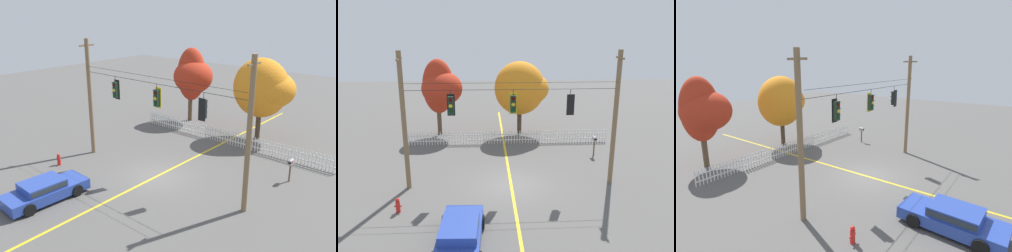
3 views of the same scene
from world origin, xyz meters
TOP-DOWN VIEW (x-y plane):
  - ground at (0.00, 0.00)m, footprint 80.00×80.00m
  - lane_centerline_stripe at (0.00, 0.00)m, footprint 0.16×36.00m
  - signal_support_span at (0.00, -0.00)m, footprint 12.19×1.10m
  - traffic_signal_southbound_primary at (-3.35, 0.01)m, footprint 0.43×0.38m
  - traffic_signal_northbound_secondary at (0.10, 0.01)m, footprint 0.43×0.38m
  - traffic_signal_westbound_side at (3.30, -0.01)m, footprint 0.43×0.38m
  - white_picket_fence at (0.37, 7.52)m, footprint 15.70×0.06m
  - autumn_maple_near_fence at (-5.16, 10.34)m, footprint 3.39×3.34m
  - autumn_maple_mid at (1.61, 10.12)m, footprint 4.59×3.96m
  - parked_car at (-2.62, -5.90)m, footprint 2.11×4.52m
  - fire_hydrant at (-5.94, -2.83)m, footprint 0.38×0.22m
  - roadside_mailbox at (6.36, 4.61)m, footprint 0.25×0.44m

SIDE VIEW (x-z plane):
  - ground at x=0.00m, z-range 0.00..0.00m
  - lane_centerline_stripe at x=0.00m, z-range 0.00..0.01m
  - fire_hydrant at x=-5.94m, z-range -0.01..0.78m
  - white_picket_fence at x=0.37m, z-range 0.00..1.05m
  - parked_car at x=-2.62m, z-range 0.03..1.18m
  - roadside_mailbox at x=6.36m, z-range 0.44..1.85m
  - autumn_maple_mid at x=1.61m, z-range 0.86..7.09m
  - signal_support_span at x=0.00m, z-range 0.08..7.94m
  - autumn_maple_near_fence at x=-5.16m, z-range 0.84..7.29m
  - traffic_signal_westbound_side at x=3.30m, z-range 4.12..5.59m
  - traffic_signal_southbound_primary at x=-3.35m, z-range 4.15..5.61m
  - traffic_signal_northbound_secondary at x=0.10m, z-range 4.21..5.62m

